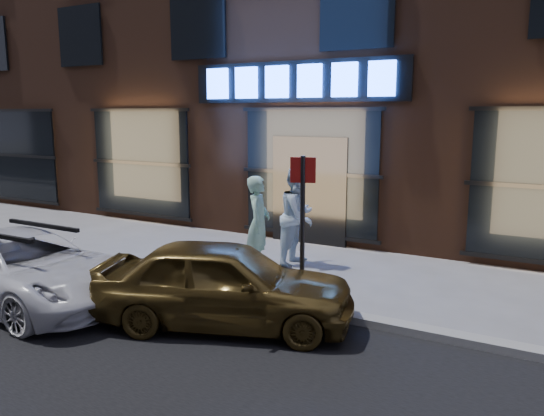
{
  "coord_description": "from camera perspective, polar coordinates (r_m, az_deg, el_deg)",
  "views": [
    {
      "loc": [
        4.96,
        -6.77,
        2.92
      ],
      "look_at": [
        0.33,
        1.6,
        1.2
      ],
      "focal_mm": 35.0,
      "sensor_mm": 36.0,
      "label": 1
    }
  ],
  "objects": [
    {
      "name": "gold_sedan",
      "position": [
        7.39,
        -5.14,
        -8.08
      ],
      "size": [
        3.84,
        2.56,
        1.21
      ],
      "primitive_type": "imported",
      "rotation": [
        0.0,
        0.0,
        1.92
      ],
      "color": "brown",
      "rests_on": "ground"
    },
    {
      "name": "white_suv",
      "position": [
        9.08,
        -25.14,
        -5.89
      ],
      "size": [
        4.08,
        2.04,
        1.11
      ],
      "primitive_type": "imported",
      "rotation": [
        0.0,
        0.0,
        1.52
      ],
      "color": "silver",
      "rests_on": "ground"
    },
    {
      "name": "curb",
      "position": [
        8.86,
        -6.97,
        -8.71
      ],
      "size": [
        60.0,
        0.25,
        0.12
      ],
      "primitive_type": "cube",
      "color": "gray",
      "rests_on": "ground"
    },
    {
      "name": "storefront_building",
      "position": [
        15.73,
        10.81,
        18.17
      ],
      "size": [
        30.2,
        8.28,
        10.3
      ],
      "color": "#54301E",
      "rests_on": "ground"
    },
    {
      "name": "sign_post",
      "position": [
        7.76,
        3.3,
        -1.12
      ],
      "size": [
        0.36,
        0.15,
        2.31
      ],
      "rotation": [
        0.0,
        0.0,
        0.34
      ],
      "color": "#262628",
      "rests_on": "ground"
    },
    {
      "name": "man_cap",
      "position": [
        10.27,
        2.87,
        -0.88
      ],
      "size": [
        0.74,
        0.94,
        1.9
      ],
      "primitive_type": "imported",
      "rotation": [
        0.0,
        0.0,
        1.54
      ],
      "color": "white",
      "rests_on": "ground"
    },
    {
      "name": "man_bowtie",
      "position": [
        9.93,
        -1.46,
        -1.62
      ],
      "size": [
        0.6,
        0.75,
        1.77
      ],
      "primitive_type": "imported",
      "rotation": [
        0.0,
        0.0,
        1.88
      ],
      "color": "#ABE1C3",
      "rests_on": "ground"
    },
    {
      "name": "ground",
      "position": [
        8.88,
        -6.96,
        -9.07
      ],
      "size": [
        90.0,
        90.0,
        0.0
      ],
      "primitive_type": "plane",
      "color": "slate",
      "rests_on": "ground"
    }
  ]
}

